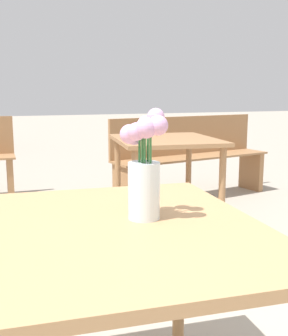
{
  "coord_description": "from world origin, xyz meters",
  "views": [
    {
      "loc": [
        -0.37,
        -1.11,
        1.09
      ],
      "look_at": [
        0.08,
        0.03,
        0.87
      ],
      "focal_mm": 45.0,
      "sensor_mm": 36.0,
      "label": 1
    }
  ],
  "objects": [
    {
      "name": "table_front",
      "position": [
        0.0,
        0.0,
        0.62
      ],
      "size": [
        0.89,
        1.05,
        0.72
      ],
      "color": "tan",
      "rests_on": "ground_plane"
    },
    {
      "name": "flower_vase",
      "position": [
        0.08,
        0.03,
        0.86
      ],
      "size": [
        0.13,
        0.16,
        0.33
      ],
      "color": "silver",
      "rests_on": "table_front"
    },
    {
      "name": "bench_far",
      "position": [
        1.67,
        2.78,
        0.47
      ],
      "size": [
        1.82,
        0.65,
        0.85
      ],
      "color": "#9E7047",
      "rests_on": "ground_plane"
    },
    {
      "name": "table_back",
      "position": [
        0.97,
        1.85,
        0.63
      ],
      "size": [
        0.88,
        0.96,
        0.75
      ],
      "color": "#9E7047",
      "rests_on": "ground_plane"
    }
  ]
}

